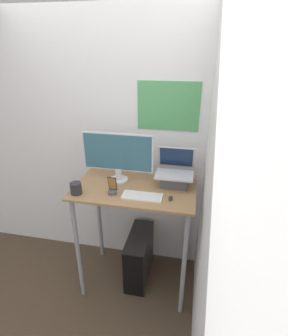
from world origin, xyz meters
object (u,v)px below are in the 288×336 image
(keyboard, at_px, (142,196))
(mouse, at_px, (171,198))
(laptop, at_px, (174,176))
(monitor, at_px, (118,156))
(cell_phone, at_px, (112,189))
(computer_tower, at_px, (139,256))

(keyboard, distance_m, mouse, 0.22)
(laptop, height_order, monitor, monitor)
(keyboard, xyz_separation_m, cell_phone, (-0.25, 0.00, 0.03))
(laptop, xyz_separation_m, monitor, (-0.49, -0.02, 0.14))
(monitor, bearing_deg, mouse, -24.99)
(keyboard, bearing_deg, computer_tower, 110.67)
(monitor, height_order, computer_tower, monitor)
(mouse, bearing_deg, cell_phone, -179.62)
(monitor, distance_m, computer_tower, 1.08)
(keyboard, relative_size, computer_tower, 0.61)
(cell_phone, bearing_deg, mouse, 0.38)
(monitor, bearing_deg, computer_tower, -6.16)
(monitor, xyz_separation_m, computer_tower, (0.18, -0.02, -1.06))
(cell_phone, distance_m, computer_tower, 0.91)
(computer_tower, bearing_deg, monitor, 173.84)
(laptop, xyz_separation_m, mouse, (-0.00, -0.25, -0.07))
(monitor, xyz_separation_m, mouse, (0.49, -0.23, -0.22))
(computer_tower, bearing_deg, mouse, -34.25)
(keyboard, distance_m, computer_tower, 0.87)
(monitor, bearing_deg, laptop, 2.30)
(laptop, height_order, mouse, laptop)
(cell_phone, relative_size, computer_tower, 0.28)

